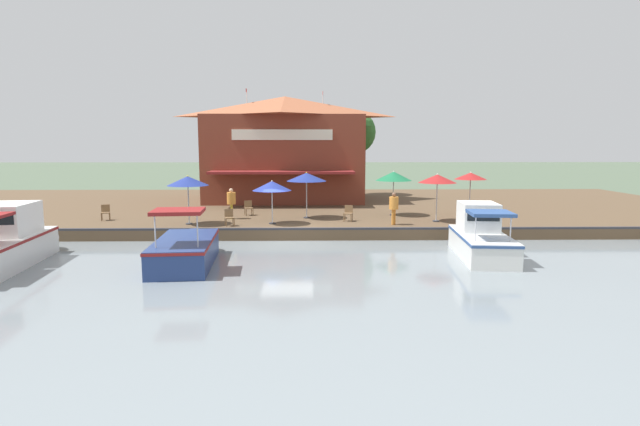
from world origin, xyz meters
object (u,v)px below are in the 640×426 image
patio_umbrella_near_quay_edge (188,181)px  patio_umbrella_by_entrance (306,177)px  cafe_chair_under_first_umbrella (229,217)px  tree_upstream_bank (352,134)px  cafe_chair_facing_river (105,212)px  cafe_chair_back_row_seat (249,207)px  waterfront_restaurant (285,148)px  patio_umbrella_back_row (437,179)px  patio_umbrella_far_corner (394,176)px  patio_umbrella_mid_patio_right (471,176)px  cafe_chair_mid_patio (348,212)px  person_near_entrance (231,200)px  motorboat_outer_channel (479,237)px  patio_umbrella_mid_patio_left (272,186)px  motorboat_mid_row (187,248)px  person_at_quay_edge (394,205)px  motorboat_nearest_quay (6,243)px  cafe_chair_far_corner_seat (471,213)px

patio_umbrella_near_quay_edge → patio_umbrella_by_entrance: 6.44m
cafe_chair_under_first_umbrella → tree_upstream_bank: size_ratio=0.12×
cafe_chair_facing_river → cafe_chair_back_row_seat: 7.80m
cafe_chair_under_first_umbrella → cafe_chair_facing_river: size_ratio=1.00×
waterfront_restaurant → patio_umbrella_back_row: waterfront_restaurant is taller
patio_umbrella_far_corner → waterfront_restaurant: bearing=-142.3°
patio_umbrella_back_row → patio_umbrella_mid_patio_right: 3.29m
cafe_chair_facing_river → cafe_chair_mid_patio: 13.28m
patio_umbrella_by_entrance → tree_upstream_bank: bearing=164.2°
patio_umbrella_back_row → cafe_chair_under_first_umbrella: 11.12m
cafe_chair_mid_patio → person_near_entrance: bearing=-98.5°
cafe_chair_back_row_seat → motorboat_outer_channel: motorboat_outer_channel is taller
patio_umbrella_mid_patio_right → patio_umbrella_back_row: bearing=-48.8°
patio_umbrella_mid_patio_right → cafe_chair_under_first_umbrella: size_ratio=3.01×
patio_umbrella_by_entrance → tree_upstream_bank: 13.49m
waterfront_restaurant → patio_umbrella_mid_patio_left: waterfront_restaurant is taller
person_near_entrance → motorboat_outer_channel: bearing=58.8°
motorboat_mid_row → cafe_chair_mid_patio: bearing=136.0°
patio_umbrella_near_quay_edge → tree_upstream_bank: 17.92m
motorboat_mid_row → patio_umbrella_far_corner: bearing=133.9°
patio_umbrella_back_row → person_near_entrance: patio_umbrella_back_row is taller
patio_umbrella_mid_patio_right → motorboat_mid_row: size_ratio=0.44×
cafe_chair_under_first_umbrella → person_at_quay_edge: bearing=91.2°
tree_upstream_bank → cafe_chair_under_first_umbrella: bearing=-26.1°
cafe_chair_under_first_umbrella → cafe_chair_facing_river: 7.37m
waterfront_restaurant → motorboat_nearest_quay: bearing=-28.5°
cafe_chair_facing_river → motorboat_outer_channel: (6.60, 18.35, -0.23)m
patio_umbrella_back_row → cafe_chair_back_row_seat: bearing=-104.3°
patio_umbrella_back_row → patio_umbrella_far_corner: 3.12m
patio_umbrella_by_entrance → cafe_chair_mid_patio: 3.13m
waterfront_restaurant → tree_upstream_bank: bearing=120.0°
person_near_entrance → tree_upstream_bank: bearing=148.9°
patio_umbrella_back_row → patio_umbrella_mid_patio_right: bearing=131.2°
patio_umbrella_mid_patio_right → person_at_quay_edge: patio_umbrella_mid_patio_right is taller
cafe_chair_under_first_umbrella → cafe_chair_back_row_seat: same height
patio_umbrella_mid_patio_left → patio_umbrella_far_corner: size_ratio=0.88×
waterfront_restaurant → motorboat_mid_row: 18.68m
patio_umbrella_near_quay_edge → patio_umbrella_mid_patio_left: patio_umbrella_near_quay_edge is taller
cafe_chair_far_corner_seat → motorboat_nearest_quay: motorboat_nearest_quay is taller
cafe_chair_under_first_umbrella → motorboat_nearest_quay: (6.02, -7.68, -0.16)m
cafe_chair_far_corner_seat → person_at_quay_edge: size_ratio=0.51×
cafe_chair_under_first_umbrella → motorboat_mid_row: bearing=-7.5°
person_near_entrance → patio_umbrella_near_quay_edge: bearing=-44.9°
waterfront_restaurant → tree_upstream_bank: waterfront_restaurant is taller
patio_umbrella_mid_patio_right → person_near_entrance: (0.93, -13.64, -1.23)m
patio_umbrella_mid_patio_right → cafe_chair_back_row_seat: (-0.48, -12.87, -1.83)m
patio_umbrella_mid_patio_left → cafe_chair_back_row_seat: 3.97m
patio_umbrella_near_quay_edge → motorboat_outer_channel: 14.50m
patio_umbrella_far_corner → cafe_chair_under_first_umbrella: size_ratio=3.06×
waterfront_restaurant → patio_umbrella_mid_patio_right: size_ratio=4.60×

